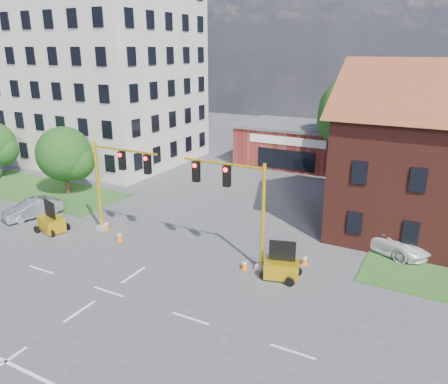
# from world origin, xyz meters

# --- Properties ---
(ground) EXTENTS (120.00, 120.00, 0.00)m
(ground) POSITION_xyz_m (0.00, 0.00, 0.00)
(ground) COLOR #47474A
(ground) RESTS_ON ground
(grass_verge_nw) EXTENTS (22.00, 6.00, 0.08)m
(grass_verge_nw) POSITION_xyz_m (-20.00, 10.00, 0.04)
(grass_verge_nw) COLOR #255620
(grass_verge_nw) RESTS_ON ground
(lane_markings) EXTENTS (60.00, 36.00, 0.01)m
(lane_markings) POSITION_xyz_m (0.00, -3.00, 0.01)
(lane_markings) COLOR white
(lane_markings) RESTS_ON ground
(office_block) EXTENTS (18.40, 15.40, 20.60)m
(office_block) POSITION_xyz_m (-20.00, 21.90, 10.31)
(office_block) COLOR beige
(office_block) RESTS_ON ground
(brick_shop) EXTENTS (12.40, 8.40, 4.30)m
(brick_shop) POSITION_xyz_m (0.00, 29.98, 2.16)
(brick_shop) COLOR maroon
(brick_shop) RESTS_ON ground
(tree_large) EXTENTS (7.82, 7.45, 9.92)m
(tree_large) POSITION_xyz_m (6.88, 27.08, 5.94)
(tree_large) COLOR #321D12
(tree_large) RESTS_ON ground
(tree_nw_front) EXTENTS (4.80, 4.57, 5.85)m
(tree_nw_front) POSITION_xyz_m (-13.77, 10.58, 3.41)
(tree_nw_front) COLOR #321D12
(tree_nw_front) RESTS_ON ground
(signal_mast_west) EXTENTS (5.30, 0.60, 6.20)m
(signal_mast_west) POSITION_xyz_m (-4.36, 6.00, 3.92)
(signal_mast_west) COLOR gray
(signal_mast_west) RESTS_ON ground
(signal_mast_east) EXTENTS (5.30, 0.60, 6.20)m
(signal_mast_east) POSITION_xyz_m (4.36, 6.00, 3.92)
(signal_mast_east) COLOR gray
(signal_mast_east) RESTS_ON ground
(trailer_west) EXTENTS (2.15, 1.75, 2.11)m
(trailer_west) POSITION_xyz_m (-8.80, 4.15, 0.66)
(trailer_west) COLOR gold
(trailer_west) RESTS_ON ground
(trailer_east) EXTENTS (2.11, 1.69, 2.10)m
(trailer_east) POSITION_xyz_m (7.36, 5.56, 0.66)
(trailer_east) COLOR gold
(trailer_east) RESTS_ON ground
(cone_a) EXTENTS (0.40, 0.40, 0.70)m
(cone_a) POSITION_xyz_m (-3.68, 5.10, 0.34)
(cone_a) COLOR orange
(cone_a) RESTS_ON ground
(cone_b) EXTENTS (0.40, 0.40, 0.70)m
(cone_b) POSITION_xyz_m (-5.75, 6.13, 0.34)
(cone_b) COLOR orange
(cone_b) RESTS_ON ground
(cone_c) EXTENTS (0.40, 0.40, 0.70)m
(cone_c) POSITION_xyz_m (5.17, 5.46, 0.34)
(cone_c) COLOR orange
(cone_c) RESTS_ON ground
(cone_d) EXTENTS (0.40, 0.40, 0.70)m
(cone_d) POSITION_xyz_m (8.00, 7.64, 0.34)
(cone_d) COLOR orange
(cone_d) RESTS_ON ground
(pickup_white) EXTENTS (6.49, 4.63, 1.64)m
(pickup_white) POSITION_xyz_m (11.71, 12.11, 0.82)
(pickup_white) COLOR white
(pickup_white) RESTS_ON ground
(sedan_silver_front) EXTENTS (2.60, 4.42, 1.38)m
(sedan_silver_front) POSITION_xyz_m (-12.18, 5.39, 0.69)
(sedan_silver_front) COLOR #9A9DA1
(sedan_silver_front) RESTS_ON ground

